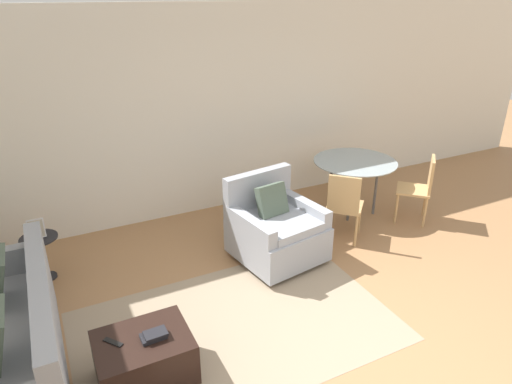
% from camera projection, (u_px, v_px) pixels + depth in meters
% --- Properties ---
extents(ground_plane, '(20.00, 20.00, 0.00)m').
position_uv_depth(ground_plane, '(377.00, 367.00, 3.80)').
color(ground_plane, '#A3754C').
extents(wall_back, '(12.00, 0.06, 2.75)m').
position_uv_depth(wall_back, '(215.00, 112.00, 6.08)').
color(wall_back, white).
rests_on(wall_back, ground_plane).
extents(area_rug, '(2.90, 1.84, 0.01)m').
position_uv_depth(area_rug, '(236.00, 326.00, 4.26)').
color(area_rug, gray).
rests_on(area_rug, ground_plane).
extents(couch, '(0.95, 1.97, 0.93)m').
position_uv_depth(couch, '(2.00, 351.00, 3.54)').
color(couch, '#999EA8').
rests_on(couch, ground_plane).
extents(armchair, '(1.01, 1.03, 0.97)m').
position_uv_depth(armchair, '(275.00, 229.00, 5.20)').
color(armchair, '#999EA8').
rests_on(armchair, ground_plane).
extents(ottoman, '(0.73, 0.56, 0.41)m').
position_uv_depth(ottoman, '(144.00, 357.00, 3.60)').
color(ottoman, black).
rests_on(ottoman, ground_plane).
extents(book_stack, '(0.20, 0.14, 0.05)m').
position_uv_depth(book_stack, '(154.00, 335.00, 3.52)').
color(book_stack, black).
rests_on(book_stack, ottoman).
extents(tv_remote_primary, '(0.14, 0.16, 0.01)m').
position_uv_depth(tv_remote_primary, '(113.00, 342.00, 3.48)').
color(tv_remote_primary, black).
rests_on(tv_remote_primary, ottoman).
extents(side_table, '(0.38, 0.38, 0.50)m').
position_uv_depth(side_table, '(41.00, 250.00, 4.83)').
color(side_table, black).
rests_on(side_table, ground_plane).
extents(picture_frame, '(0.17, 0.07, 0.21)m').
position_uv_depth(picture_frame, '(36.00, 229.00, 4.73)').
color(picture_frame, silver).
rests_on(picture_frame, side_table).
extents(dining_table, '(1.12, 1.12, 0.75)m').
position_uv_depth(dining_table, '(355.00, 167.00, 6.20)').
color(dining_table, '#99A8AD').
rests_on(dining_table, ground_plane).
extents(dining_chair_near_left, '(0.59, 0.59, 0.90)m').
position_uv_depth(dining_chair_near_left, '(344.00, 203.00, 5.50)').
color(dining_chair_near_left, tan).
rests_on(dining_chair_near_left, ground_plane).
extents(dining_chair_near_right, '(0.59, 0.59, 0.90)m').
position_uv_depth(dining_chair_near_right, '(421.00, 185.00, 6.01)').
color(dining_chair_near_right, tan).
rests_on(dining_chair_near_right, ground_plane).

